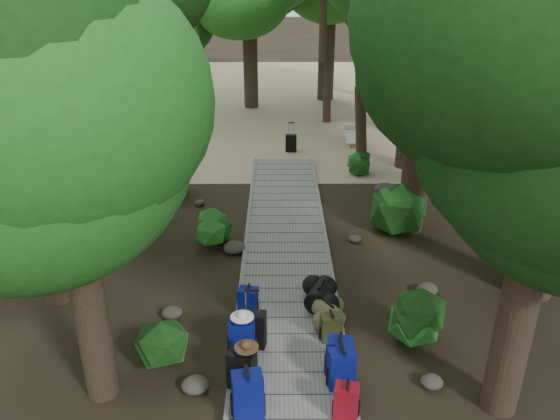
{
  "coord_description": "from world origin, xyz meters",
  "views": [
    {
      "loc": [
        -0.2,
        -10.45,
        6.2
      ],
      "look_at": [
        -0.15,
        0.92,
        1.0
      ],
      "focal_mm": 35.0,
      "sensor_mm": 36.0,
      "label": 1
    }
  ],
  "objects_px": {
    "backpack_left_d": "(248,299)",
    "duffel_right_khaki": "(328,313)",
    "backpack_left_c": "(242,336)",
    "backpack_left_b": "(242,368)",
    "suitcase_on_boardwalk": "(253,329)",
    "backpack_right_c": "(339,354)",
    "duffel_right_black": "(321,295)",
    "sun_lounger": "(354,135)",
    "backpack_left_a": "(248,393)",
    "backpack_right_b": "(341,366)",
    "backpack_right_d": "(331,326)",
    "lone_suitcase_on_sand": "(291,143)",
    "backpack_right_a": "(346,400)",
    "kayak": "(183,131)"
  },
  "relations": [
    {
      "from": "backpack_left_d",
      "to": "duffel_right_khaki",
      "type": "relative_size",
      "value": 0.96
    },
    {
      "from": "backpack_left_c",
      "to": "duffel_right_khaki",
      "type": "bearing_deg",
      "value": 29.53
    },
    {
      "from": "backpack_left_b",
      "to": "suitcase_on_boardwalk",
      "type": "xyz_separation_m",
      "value": [
        0.13,
        1.02,
        -0.04
      ]
    },
    {
      "from": "backpack_right_c",
      "to": "duffel_right_black",
      "type": "relative_size",
      "value": 0.97
    },
    {
      "from": "backpack_left_b",
      "to": "duffel_right_khaki",
      "type": "distance_m",
      "value": 2.26
    },
    {
      "from": "duffel_right_khaki",
      "to": "backpack_right_c",
      "type": "bearing_deg",
      "value": -117.7
    },
    {
      "from": "duffel_right_khaki",
      "to": "duffel_right_black",
      "type": "distance_m",
      "value": 0.55
    },
    {
      "from": "backpack_left_b",
      "to": "sun_lounger",
      "type": "xyz_separation_m",
      "value": [
        3.38,
        12.85,
        -0.17
      ]
    },
    {
      "from": "backpack_left_a",
      "to": "duffel_right_khaki",
      "type": "distance_m",
      "value": 2.67
    },
    {
      "from": "backpack_right_b",
      "to": "backpack_right_d",
      "type": "distance_m",
      "value": 1.16
    },
    {
      "from": "backpack_right_d",
      "to": "lone_suitcase_on_sand",
      "type": "bearing_deg",
      "value": 83.12
    },
    {
      "from": "backpack_left_d",
      "to": "backpack_right_a",
      "type": "relative_size",
      "value": 0.86
    },
    {
      "from": "backpack_left_b",
      "to": "backpack_right_c",
      "type": "relative_size",
      "value": 1.07
    },
    {
      "from": "backpack_left_d",
      "to": "duffel_right_black",
      "type": "bearing_deg",
      "value": 21.13
    },
    {
      "from": "lone_suitcase_on_sand",
      "to": "duffel_right_khaki",
      "type": "bearing_deg",
      "value": -84.0
    },
    {
      "from": "backpack_right_a",
      "to": "duffel_right_khaki",
      "type": "xyz_separation_m",
      "value": [
        -0.06,
        2.32,
        -0.13
      ]
    },
    {
      "from": "backpack_right_c",
      "to": "duffel_right_black",
      "type": "distance_m",
      "value": 1.9
    },
    {
      "from": "backpack_right_b",
      "to": "backpack_right_d",
      "type": "bearing_deg",
      "value": 83.38
    },
    {
      "from": "backpack_right_a",
      "to": "backpack_right_d",
      "type": "height_order",
      "value": "backpack_right_a"
    },
    {
      "from": "backpack_left_c",
      "to": "suitcase_on_boardwalk",
      "type": "relative_size",
      "value": 1.17
    },
    {
      "from": "lone_suitcase_on_sand",
      "to": "sun_lounger",
      "type": "xyz_separation_m",
      "value": [
        2.35,
        0.92,
        0.0
      ]
    },
    {
      "from": "backpack_right_c",
      "to": "lone_suitcase_on_sand",
      "type": "xyz_separation_m",
      "value": [
        -0.5,
        11.59,
        -0.15
      ]
    },
    {
      "from": "kayak",
      "to": "backpack_left_a",
      "type": "bearing_deg",
      "value": -83.97
    },
    {
      "from": "lone_suitcase_on_sand",
      "to": "backpack_right_b",
      "type": "bearing_deg",
      "value": -84.11
    },
    {
      "from": "backpack_right_d",
      "to": "duffel_right_black",
      "type": "distance_m",
      "value": 1.05
    },
    {
      "from": "kayak",
      "to": "backpack_right_d",
      "type": "bearing_deg",
      "value": -76.65
    },
    {
      "from": "duffel_right_khaki",
      "to": "backpack_right_b",
      "type": "bearing_deg",
      "value": -118.18
    },
    {
      "from": "backpack_left_c",
      "to": "backpack_left_d",
      "type": "xyz_separation_m",
      "value": [
        0.03,
        1.29,
        -0.13
      ]
    },
    {
      "from": "suitcase_on_boardwalk",
      "to": "backpack_left_d",
      "type": "bearing_deg",
      "value": 107.51
    },
    {
      "from": "backpack_left_b",
      "to": "duffel_right_khaki",
      "type": "height_order",
      "value": "backpack_left_b"
    },
    {
      "from": "lone_suitcase_on_sand",
      "to": "kayak",
      "type": "distance_m",
      "value": 4.62
    },
    {
      "from": "backpack_right_c",
      "to": "lone_suitcase_on_sand",
      "type": "relative_size",
      "value": 1.16
    },
    {
      "from": "backpack_left_a",
      "to": "backpack_right_a",
      "type": "relative_size",
      "value": 1.31
    },
    {
      "from": "backpack_right_b",
      "to": "duffel_right_khaki",
      "type": "xyz_separation_m",
      "value": [
        -0.05,
        1.66,
        -0.18
      ]
    },
    {
      "from": "lone_suitcase_on_sand",
      "to": "suitcase_on_boardwalk",
      "type": "bearing_deg",
      "value": -91.28
    },
    {
      "from": "backpack_right_a",
      "to": "backpack_right_b",
      "type": "height_order",
      "value": "backpack_right_b"
    },
    {
      "from": "backpack_right_d",
      "to": "backpack_left_a",
      "type": "bearing_deg",
      "value": -136.97
    },
    {
      "from": "kayak",
      "to": "sun_lounger",
      "type": "relative_size",
      "value": 1.78
    },
    {
      "from": "backpack_right_d",
      "to": "duffel_right_khaki",
      "type": "relative_size",
      "value": 0.97
    },
    {
      "from": "backpack_right_c",
      "to": "backpack_right_d",
      "type": "distance_m",
      "value": 0.85
    },
    {
      "from": "suitcase_on_boardwalk",
      "to": "backpack_right_c",
      "type": "bearing_deg",
      "value": -15.7
    },
    {
      "from": "backpack_left_c",
      "to": "duffel_right_khaki",
      "type": "distance_m",
      "value": 1.8
    },
    {
      "from": "duffel_right_khaki",
      "to": "duffel_right_black",
      "type": "bearing_deg",
      "value": 70.58
    },
    {
      "from": "backpack_left_b",
      "to": "backpack_right_d",
      "type": "bearing_deg",
      "value": 55.97
    },
    {
      "from": "backpack_right_a",
      "to": "sun_lounger",
      "type": "relative_size",
      "value": 0.33
    },
    {
      "from": "backpack_left_a",
      "to": "duffel_right_black",
      "type": "distance_m",
      "value": 3.1
    },
    {
      "from": "backpack_left_a",
      "to": "backpack_left_b",
      "type": "bearing_deg",
      "value": 90.2
    },
    {
      "from": "duffel_right_khaki",
      "to": "sun_lounger",
      "type": "height_order",
      "value": "sun_lounger"
    },
    {
      "from": "backpack_left_c",
      "to": "backpack_right_a",
      "type": "distance_m",
      "value": 2.1
    },
    {
      "from": "backpack_right_a",
      "to": "sun_lounger",
      "type": "distance_m",
      "value": 13.6
    }
  ]
}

